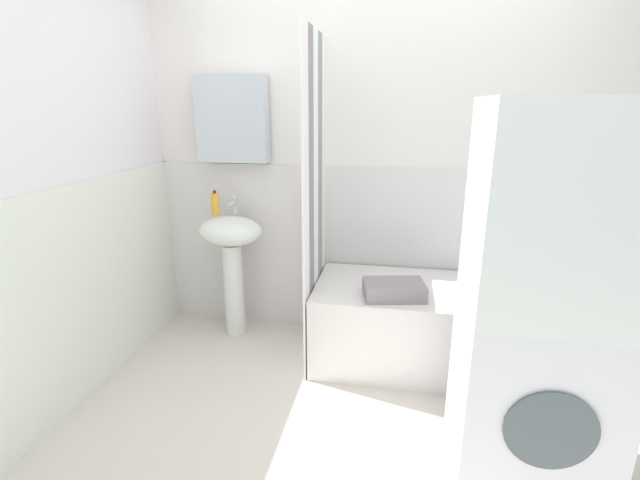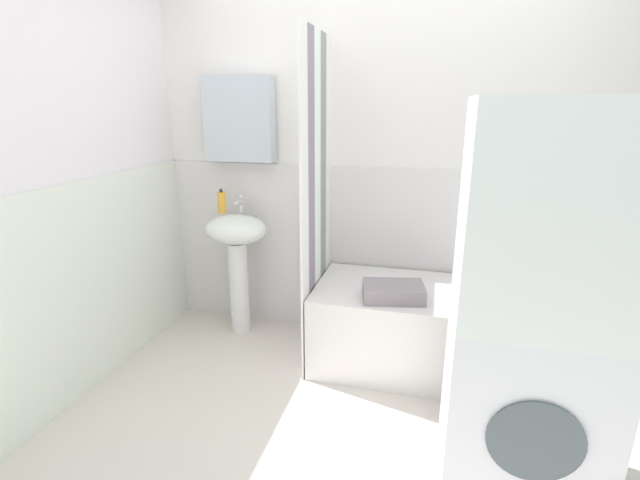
# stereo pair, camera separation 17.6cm
# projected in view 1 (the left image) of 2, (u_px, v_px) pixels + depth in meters

# --- Properties ---
(ground_plane) EXTENTS (4.80, 5.60, 0.04)m
(ground_plane) POSITION_uv_depth(u_px,v_px,m) (354.00, 456.00, 2.17)
(ground_plane) COLOR beige
(wall_back_tiled) EXTENTS (3.60, 0.18, 2.40)m
(wall_back_tiled) POSITION_uv_depth(u_px,v_px,m) (370.00, 175.00, 3.03)
(wall_back_tiled) COLOR silver
(wall_back_tiled) RESTS_ON ground_plane
(wall_left_tiled) EXTENTS (0.07, 1.81, 2.40)m
(wall_left_tiled) POSITION_uv_depth(u_px,v_px,m) (76.00, 197.00, 2.44)
(wall_left_tiled) COLOR silver
(wall_left_tiled) RESTS_ON ground_plane
(sink) EXTENTS (0.44, 0.34, 0.87)m
(sink) POSITION_uv_depth(u_px,v_px,m) (231.00, 249.00, 3.12)
(sink) COLOR silver
(sink) RESTS_ON ground_plane
(faucet) EXTENTS (0.03, 0.12, 0.12)m
(faucet) POSITION_uv_depth(u_px,v_px,m) (233.00, 205.00, 3.11)
(faucet) COLOR silver
(faucet) RESTS_ON sink
(soap_dispenser) EXTENTS (0.06, 0.06, 0.17)m
(soap_dispenser) POSITION_uv_depth(u_px,v_px,m) (215.00, 204.00, 3.08)
(soap_dispenser) COLOR gold
(soap_dispenser) RESTS_ON sink
(bathtub) EXTENTS (1.41, 0.69, 0.51)m
(bathtub) POSITION_uv_depth(u_px,v_px,m) (427.00, 326.00, 2.85)
(bathtub) COLOR silver
(bathtub) RESTS_ON ground_plane
(shower_curtain) EXTENTS (0.01, 0.69, 2.00)m
(shower_curtain) POSITION_uv_depth(u_px,v_px,m) (315.00, 206.00, 2.76)
(shower_curtain) COLOR white
(shower_curtain) RESTS_ON ground_plane
(lotion_bottle) EXTENTS (0.05, 0.05, 0.22)m
(lotion_bottle) POSITION_uv_depth(u_px,v_px,m) (524.00, 263.00, 2.92)
(lotion_bottle) COLOR #C2436D
(lotion_bottle) RESTS_ON bathtub
(conditioner_bottle) EXTENTS (0.04, 0.04, 0.17)m
(conditioner_bottle) POSITION_uv_depth(u_px,v_px,m) (510.00, 267.00, 2.91)
(conditioner_bottle) COLOR gold
(conditioner_bottle) RESTS_ON bathtub
(body_wash_bottle) EXTENTS (0.06, 0.06, 0.15)m
(body_wash_bottle) POSITION_uv_depth(u_px,v_px,m) (490.00, 266.00, 2.95)
(body_wash_bottle) COLOR #277450
(body_wash_bottle) RESTS_ON bathtub
(towel_folded) EXTENTS (0.39, 0.29, 0.09)m
(towel_folded) POSITION_uv_depth(u_px,v_px,m) (394.00, 290.00, 2.64)
(towel_folded) COLOR gray
(towel_folded) RESTS_ON bathtub
(washer_dryer_stack) EXTENTS (0.61, 0.57, 1.63)m
(washer_dryer_stack) POSITION_uv_depth(u_px,v_px,m) (543.00, 307.00, 1.82)
(washer_dryer_stack) COLOR white
(washer_dryer_stack) RESTS_ON ground_plane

